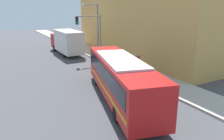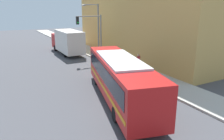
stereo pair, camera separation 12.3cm
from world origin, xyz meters
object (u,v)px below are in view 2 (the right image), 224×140
object	(u,v)px
delivery_truck	(67,41)
fire_hydrant	(136,71)
street_lamp	(96,26)
city_bus	(120,76)
traffic_light_pole	(93,29)
pedestrian_near_corner	(138,62)
parking_meter	(124,61)

from	to	relation	value
delivery_truck	fire_hydrant	world-z (taller)	delivery_truck
street_lamp	city_bus	bearing A→B (deg)	-107.76
traffic_light_pole	pedestrian_near_corner	distance (m)	7.83
delivery_truck	traffic_light_pole	xyz separation A→B (m)	(1.53, -5.61, 2.06)
fire_hydrant	city_bus	bearing A→B (deg)	-136.57
fire_hydrant	parking_meter	world-z (taller)	parking_meter
pedestrian_near_corner	parking_meter	bearing A→B (deg)	125.39
city_bus	parking_meter	bearing A→B (deg)	70.85
pedestrian_near_corner	traffic_light_pole	bearing A→B (deg)	104.84
delivery_truck	traffic_light_pole	world-z (taller)	traffic_light_pole
fire_hydrant	parking_meter	bearing A→B (deg)	90.00
delivery_truck	parking_meter	distance (m)	11.69
city_bus	parking_meter	distance (m)	7.57
delivery_truck	street_lamp	bearing A→B (deg)	-62.45
delivery_truck	traffic_light_pole	bearing A→B (deg)	-74.71
city_bus	delivery_truck	bearing A→B (deg)	99.18
street_lamp	delivery_truck	bearing A→B (deg)	117.55
city_bus	street_lamp	world-z (taller)	street_lamp
delivery_truck	parking_meter	xyz separation A→B (m)	(2.49, -11.39, -0.82)
parking_meter	street_lamp	bearing A→B (deg)	90.39
city_bus	fire_hydrant	xyz separation A→B (m)	(4.20, 3.97, -1.23)
fire_hydrant	pedestrian_near_corner	world-z (taller)	pedestrian_near_corner
city_bus	pedestrian_near_corner	distance (m)	7.16
traffic_light_pole	street_lamp	xyz separation A→B (m)	(0.91, 0.93, 0.27)
fire_hydrant	pedestrian_near_corner	size ratio (longest dim) A/B	0.44
traffic_light_pole	delivery_truck	bearing A→B (deg)	105.29
delivery_truck	fire_hydrant	size ratio (longest dim) A/B	10.95
city_bus	parking_meter	world-z (taller)	city_bus
pedestrian_near_corner	fire_hydrant	bearing A→B (deg)	-132.72
parking_meter	pedestrian_near_corner	distance (m)	1.59
delivery_truck	fire_hydrant	distance (m)	13.96
city_bus	pedestrian_near_corner	bearing A→B (deg)	58.86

